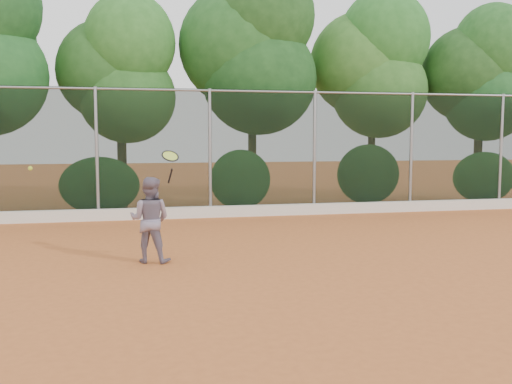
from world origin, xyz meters
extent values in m
plane|color=#C0632D|center=(0.00, 0.00, 0.00)|extent=(80.00, 80.00, 0.00)
cube|color=silver|center=(0.00, 6.82, 0.15)|extent=(24.00, 0.20, 0.30)
imported|color=slate|center=(-1.80, 1.48, 0.75)|extent=(0.88, 0.78, 1.50)
cube|color=black|center=(0.00, 7.00, 1.75)|extent=(24.00, 0.01, 3.50)
cylinder|color=gray|center=(0.00, 7.00, 3.45)|extent=(24.00, 0.06, 0.06)
cylinder|color=gray|center=(-3.00, 7.00, 1.75)|extent=(0.09, 0.09, 3.50)
cylinder|color=gray|center=(0.00, 7.00, 1.75)|extent=(0.09, 0.09, 3.50)
cylinder|color=gray|center=(3.00, 7.00, 1.75)|extent=(0.09, 0.09, 3.50)
cylinder|color=gray|center=(6.00, 7.00, 1.75)|extent=(0.09, 0.09, 3.50)
cylinder|color=gray|center=(9.00, 7.00, 1.75)|extent=(0.09, 0.09, 3.50)
cylinder|color=#412719|center=(-2.40, 9.30, 1.20)|extent=(0.28, 0.28, 2.40)
ellipsoid|color=#25581E|center=(-2.20, 9.20, 3.40)|extent=(2.90, 2.40, 2.80)
ellipsoid|color=#204E1A|center=(-2.70, 9.50, 4.20)|extent=(3.20, 2.70, 3.10)
ellipsoid|color=#286322|center=(-2.10, 9.00, 5.00)|extent=(2.70, 2.30, 2.90)
cylinder|color=#402D18|center=(1.60, 9.00, 1.50)|extent=(0.26, 0.26, 3.00)
ellipsoid|color=#265E23|center=(1.80, 8.90, 4.00)|extent=(3.60, 3.00, 3.50)
ellipsoid|color=#2F6E2A|center=(1.30, 9.20, 5.00)|extent=(3.90, 3.20, 3.80)
ellipsoid|color=#2C6225|center=(1.90, 8.80, 5.90)|extent=(3.20, 2.70, 3.30)
cylinder|color=#432819|center=(5.70, 9.20, 1.35)|extent=(0.24, 0.24, 2.70)
ellipsoid|color=#2A5B1F|center=(5.90, 9.10, 3.70)|extent=(3.20, 2.70, 3.10)
ellipsoid|color=#2D6121|center=(5.40, 9.40, 4.60)|extent=(3.50, 2.90, 3.40)
ellipsoid|color=#225F20|center=(6.00, 9.00, 5.40)|extent=(3.00, 2.50, 3.10)
cylinder|color=#3D2417|center=(9.40, 8.80, 1.25)|extent=(0.28, 0.28, 2.50)
ellipsoid|color=#276729|center=(9.60, 8.70, 3.50)|extent=(3.00, 2.50, 2.90)
ellipsoid|color=#2E5F24|center=(9.10, 9.00, 4.30)|extent=(3.30, 2.80, 3.20)
ellipsoid|color=#31712B|center=(9.70, 8.60, 5.10)|extent=(2.80, 2.40, 3.00)
ellipsoid|color=#2C6727|center=(-3.00, 7.80, 0.85)|extent=(2.20, 1.16, 1.60)
ellipsoid|color=#32772D|center=(1.00, 7.80, 0.95)|extent=(1.80, 1.04, 1.76)
ellipsoid|color=#2B5F24|center=(5.00, 7.80, 1.05)|extent=(2.00, 1.10, 1.84)
ellipsoid|color=#34732C|center=(9.00, 7.80, 0.90)|extent=(2.16, 1.12, 1.64)
cylinder|color=black|center=(-1.44, 1.43, 1.52)|extent=(0.09, 0.21, 0.27)
torus|color=black|center=(-1.44, 1.37, 1.87)|extent=(0.37, 0.34, 0.20)
cylinder|color=#BED53E|center=(-1.44, 1.37, 1.87)|extent=(0.31, 0.28, 0.16)
sphere|color=#BEDD32|center=(-3.69, 1.13, 1.70)|extent=(0.07, 0.07, 0.07)
camera|label=1|loc=(-2.06, -8.57, 2.20)|focal=40.00mm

